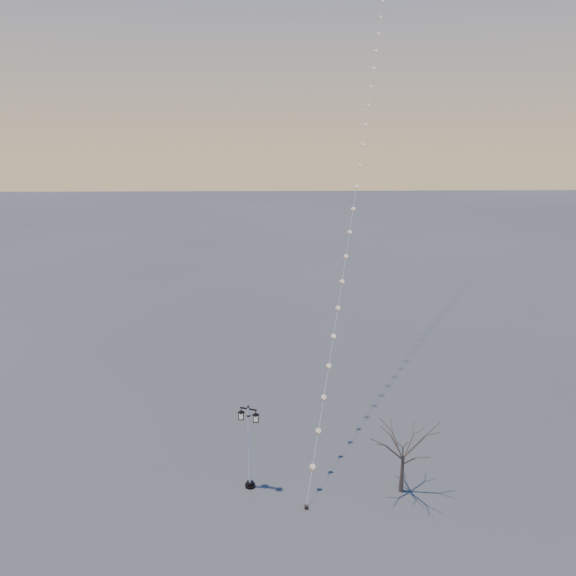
{
  "coord_description": "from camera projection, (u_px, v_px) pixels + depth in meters",
  "views": [
    {
      "loc": [
        -1.04,
        -26.4,
        20.3
      ],
      "look_at": [
        -0.21,
        6.11,
        10.56
      ],
      "focal_mm": 34.06,
      "sensor_mm": 36.0,
      "label": 1
    }
  ],
  "objects": [
    {
      "name": "street_lamp",
      "position": [
        249.0,
        443.0,
        31.09
      ],
      "size": [
        1.29,
        0.76,
        5.28
      ],
      "rotation": [
        0.0,
        0.0,
        -0.35
      ],
      "color": "black",
      "rests_on": "ground"
    },
    {
      "name": "ground",
      "position": [
        294.0,
        496.0,
        31.13
      ],
      "size": [
        300.0,
        300.0,
        0.0
      ],
      "primitive_type": "plane",
      "color": "#464747",
      "rests_on": "ground"
    },
    {
      "name": "bare_tree",
      "position": [
        404.0,
        446.0,
        30.69
      ],
      "size": [
        2.58,
        2.58,
        4.29
      ],
      "rotation": [
        0.0,
        0.0,
        -0.13
      ],
      "color": "#4A3A31",
      "rests_on": "ground"
    },
    {
      "name": "kite_train",
      "position": [
        368.0,
        88.0,
        46.69
      ],
      "size": [
        13.52,
        48.86,
        46.76
      ],
      "rotation": [
        0.0,
        0.0,
        -0.09
      ],
      "color": "black",
      "rests_on": "ground"
    }
  ]
}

